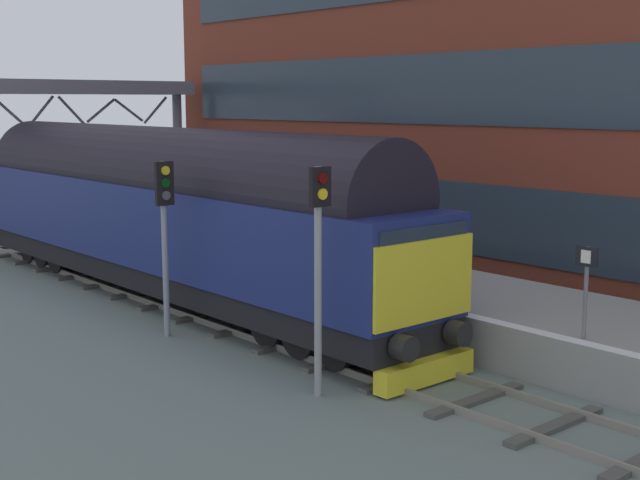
{
  "coord_description": "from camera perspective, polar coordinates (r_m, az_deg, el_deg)",
  "views": [
    {
      "loc": [
        -11.79,
        -13.51,
        5.38
      ],
      "look_at": [
        0.2,
        0.36,
        2.38
      ],
      "focal_mm": 48.19,
      "sensor_mm": 36.0,
      "label": 1
    }
  ],
  "objects": [
    {
      "name": "waiting_passenger",
      "position": [
        21.7,
        2.28,
        0.29
      ],
      "size": [
        0.41,
        0.5,
        1.64
      ],
      "rotation": [
        0.0,
        0.0,
        1.79
      ],
      "color": "#352C3C",
      "rests_on": "station_platform"
    },
    {
      "name": "signal_post_mid",
      "position": [
        19.7,
        -10.27,
        1.04
      ],
      "size": [
        0.44,
        0.22,
        4.03
      ],
      "color": "gray",
      "rests_on": "ground"
    },
    {
      "name": "station_platform",
      "position": [
        21.06,
        7.69,
        -4.21
      ],
      "size": [
        4.0,
        44.0,
        1.01
      ],
      "color": "gray",
      "rests_on": "ground"
    },
    {
      "name": "diesel_locomotive",
      "position": [
        23.41,
        -10.24,
        2.03
      ],
      "size": [
        2.74,
        19.16,
        4.68
      ],
      "color": "black",
      "rests_on": "ground"
    },
    {
      "name": "track_main",
      "position": [
        18.71,
        0.27,
        -7.25
      ],
      "size": [
        2.5,
        60.0,
        0.15
      ],
      "color": "gray",
      "rests_on": "ground"
    },
    {
      "name": "ground_plane",
      "position": [
        18.73,
        0.27,
        -7.42
      ],
      "size": [
        140.0,
        140.0,
        0.0
      ],
      "primitive_type": "plane",
      "color": "slate",
      "rests_on": "ground"
    },
    {
      "name": "platform_number_sign",
      "position": [
        16.49,
        17.25,
        -2.38
      ],
      "size": [
        0.1,
        0.44,
        1.73
      ],
      "color": "slate",
      "rests_on": "station_platform"
    },
    {
      "name": "signal_post_near",
      "position": [
        15.39,
        -0.09,
        -0.97
      ],
      "size": [
        0.44,
        0.22,
        4.22
      ],
      "color": "gray",
      "rests_on": "ground"
    },
    {
      "name": "overhead_footbridge",
      "position": [
        32.95,
        -16.19,
        9.0
      ],
      "size": [
        9.3,
        2.0,
        6.09
      ],
      "color": "slate",
      "rests_on": "ground"
    }
  ]
}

